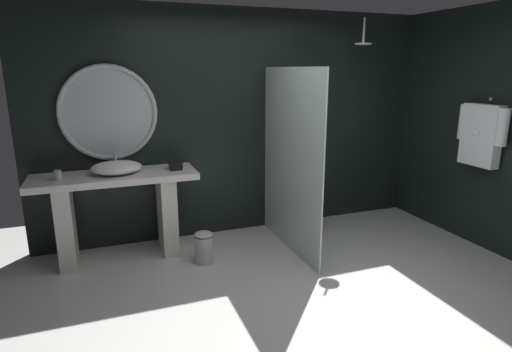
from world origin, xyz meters
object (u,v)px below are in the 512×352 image
at_px(tissue_box, 176,166).
at_px(hanging_bathrobe, 481,133).
at_px(vessel_sink, 116,167).
at_px(rain_shower_head, 363,42).
at_px(round_wall_mirror, 109,113).
at_px(waste_bin, 204,247).
at_px(tumbler_cup, 58,175).
at_px(toilet, 304,209).

xyz_separation_m(tissue_box, hanging_bathrobe, (3.08, -1.02, 0.33)).
bearing_deg(vessel_sink, rain_shower_head, -0.74).
xyz_separation_m(tissue_box, round_wall_mirror, (-0.61, 0.29, 0.55)).
relative_size(round_wall_mirror, waste_bin, 2.97).
bearing_deg(vessel_sink, tumbler_cup, -174.32).
height_order(rain_shower_head, toilet, rain_shower_head).
relative_size(rain_shower_head, waste_bin, 0.90).
height_order(hanging_bathrobe, toilet, hanging_bathrobe).
relative_size(tumbler_cup, hanging_bathrobe, 0.13).
xyz_separation_m(tumbler_cup, toilet, (2.68, 0.07, -0.69)).
distance_m(tumbler_cup, toilet, 2.76).
bearing_deg(waste_bin, tissue_box, 112.27).
bearing_deg(vessel_sink, hanging_bathrobe, -15.89).
height_order(round_wall_mirror, waste_bin, round_wall_mirror).
bearing_deg(tissue_box, toilet, 1.54).
bearing_deg(round_wall_mirror, rain_shower_head, -6.04).
height_order(round_wall_mirror, hanging_bathrobe, round_wall_mirror).
distance_m(vessel_sink, hanging_bathrobe, 3.83).
height_order(vessel_sink, round_wall_mirror, round_wall_mirror).
height_order(tissue_box, round_wall_mirror, round_wall_mirror).
height_order(vessel_sink, toilet, vessel_sink).
bearing_deg(tumbler_cup, vessel_sink, 5.68).
relative_size(vessel_sink, waste_bin, 1.50).
distance_m(tissue_box, round_wall_mirror, 0.87).
bearing_deg(round_wall_mirror, hanging_bathrobe, -19.51).
xyz_separation_m(vessel_sink, waste_bin, (0.77, -0.46, -0.80)).
distance_m(vessel_sink, toilet, 2.25).
relative_size(tissue_box, hanging_bathrobe, 0.18).
xyz_separation_m(round_wall_mirror, hanging_bathrobe, (3.70, -1.31, -0.22)).
distance_m(rain_shower_head, hanging_bathrobe, 1.64).
distance_m(round_wall_mirror, waste_bin, 1.70).
height_order(tumbler_cup, round_wall_mirror, round_wall_mirror).
bearing_deg(hanging_bathrobe, rain_shower_head, 130.35).
distance_m(tumbler_cup, waste_bin, 1.57).
height_order(tumbler_cup, tissue_box, tumbler_cup).
height_order(tumbler_cup, rain_shower_head, rain_shower_head).
bearing_deg(vessel_sink, tissue_box, -2.47).
distance_m(tumbler_cup, round_wall_mirror, 0.81).
xyz_separation_m(toilet, waste_bin, (-1.37, -0.47, -0.09)).
bearing_deg(tissue_box, tumbler_cup, -178.57).
xyz_separation_m(vessel_sink, rain_shower_head, (2.81, -0.04, 1.27)).
xyz_separation_m(round_wall_mirror, toilet, (2.16, -0.25, -1.23)).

